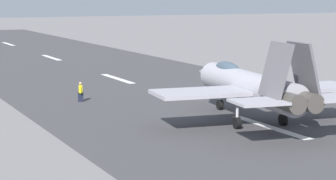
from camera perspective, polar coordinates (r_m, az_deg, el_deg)
The scene contains 5 objects.
ground_plane at distance 42.78m, azimuth 8.13°, elevation -3.00°, with size 400.00×400.00×0.00m, color slate.
runway_strip at distance 42.77m, azimuth 8.14°, elevation -2.99°, with size 240.00×26.00×0.02m.
fighter_jet at distance 43.19m, azimuth 6.98°, elevation 0.42°, with size 17.20×13.61×5.65m.
crew_person at distance 51.58m, azimuth -7.59°, elevation -0.17°, with size 0.67×0.40×1.57m.
marker_cone_far at distance 68.01m, azimuth 6.91°, elevation 1.46°, with size 0.44×0.44×0.55m, color orange.
Camera 1 is at (-34.83, 23.39, 8.36)m, focal length 70.27 mm.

